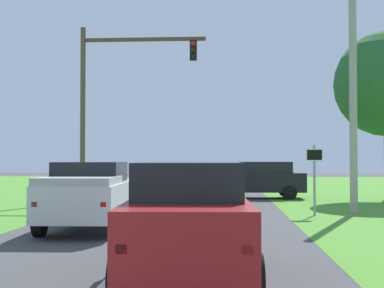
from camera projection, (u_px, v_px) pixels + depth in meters
ground_plane at (157, 230)px, 15.21m from camera, size 120.00×120.00×0.00m
red_suv_near at (189, 219)px, 8.83m from camera, size 2.24×4.58×1.94m
pickup_truck_lead at (92, 194)px, 15.46m from camera, size 2.40×5.48×1.91m
traffic_light at (112, 89)px, 25.30m from camera, size 5.88×0.40×8.15m
keep_moving_sign at (314, 170)px, 19.11m from camera, size 0.60×0.09×2.48m
crossing_suv_far at (261, 179)px, 27.38m from camera, size 4.41×2.14×1.84m
utility_pole_right at (353, 103)px, 19.84m from camera, size 0.28×0.28×8.07m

